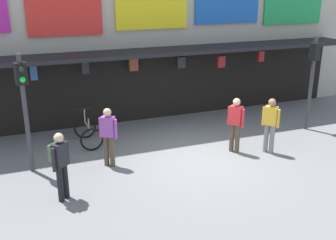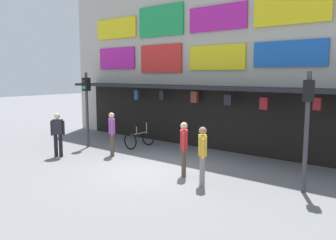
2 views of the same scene
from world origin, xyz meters
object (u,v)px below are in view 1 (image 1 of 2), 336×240
at_px(pedestrian_in_purple, 60,161).
at_px(pedestrian_in_black, 270,123).
at_px(bicycle_parked, 88,132).
at_px(pedestrian_in_yellow, 236,122).
at_px(traffic_light_near, 24,95).
at_px(pedestrian_in_blue, 108,134).
at_px(traffic_light_far, 313,68).

bearing_deg(pedestrian_in_purple, pedestrian_in_black, 5.59).
xyz_separation_m(bicycle_parked, pedestrian_in_yellow, (3.99, -2.18, 0.55)).
distance_m(bicycle_parked, pedestrian_in_purple, 3.44).
relative_size(bicycle_parked, pedestrian_in_yellow, 0.70).
height_order(traffic_light_near, pedestrian_in_black, traffic_light_near).
bearing_deg(pedestrian_in_black, pedestrian_in_blue, 170.25).
height_order(traffic_light_far, bicycle_parked, traffic_light_far).
bearing_deg(pedestrian_in_purple, pedestrian_in_yellow, 10.92).
xyz_separation_m(traffic_light_far, pedestrian_in_yellow, (-3.34, -0.85, -1.19)).
bearing_deg(pedestrian_in_blue, traffic_light_far, 3.58).
distance_m(pedestrian_in_black, pedestrian_in_blue, 4.74).
bearing_deg(traffic_light_far, pedestrian_in_purple, -167.79).
bearing_deg(pedestrian_in_black, pedestrian_in_purple, -174.41).
bearing_deg(pedestrian_in_blue, bicycle_parked, 98.24).
bearing_deg(bicycle_parked, pedestrian_in_black, -27.58).
bearing_deg(pedestrian_in_purple, pedestrian_in_blue, 44.05).
height_order(pedestrian_in_purple, pedestrian_in_yellow, same).
relative_size(traffic_light_near, pedestrian_in_black, 1.90).
bearing_deg(bicycle_parked, traffic_light_far, -10.28).
bearing_deg(pedestrian_in_black, traffic_light_far, 27.43).
relative_size(traffic_light_near, pedestrian_in_yellow, 1.90).
bearing_deg(bicycle_parked, pedestrian_in_purple, -110.61).
height_order(pedestrian_in_black, pedestrian_in_yellow, same).
distance_m(traffic_light_far, bicycle_parked, 7.65).
bearing_deg(bicycle_parked, traffic_light_near, -142.97).
height_order(pedestrian_in_yellow, pedestrian_in_blue, same).
xyz_separation_m(pedestrian_in_black, pedestrian_in_yellow, (-0.94, 0.40, 0.00)).
bearing_deg(pedestrian_in_yellow, pedestrian_in_purple, -169.08).
xyz_separation_m(traffic_light_far, pedestrian_in_purple, (-8.53, -1.85, -1.16)).
relative_size(pedestrian_in_black, pedestrian_in_blue, 1.00).
bearing_deg(pedestrian_in_black, pedestrian_in_yellow, 156.98).
relative_size(pedestrian_in_black, pedestrian_in_yellow, 1.00).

